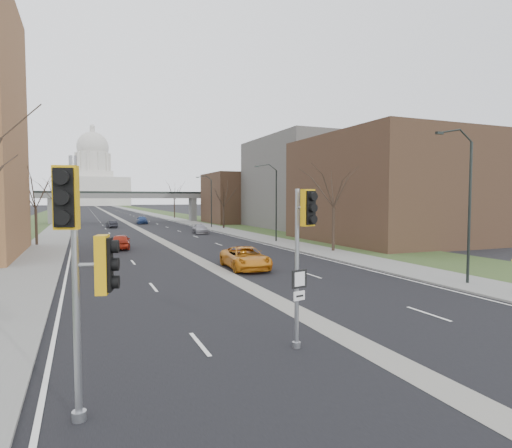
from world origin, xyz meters
TOP-DOWN VIEW (x-y plane):
  - ground at (0.00, 0.00)m, footprint 700.00×700.00m
  - road_surface at (0.00, 150.00)m, footprint 20.00×600.00m
  - median_strip at (0.00, 150.00)m, footprint 1.20×600.00m
  - sidewalk_right at (12.00, 150.00)m, footprint 4.00×600.00m
  - sidewalk_left at (-12.00, 150.00)m, footprint 4.00×600.00m
  - grass_verge_right at (18.00, 150.00)m, footprint 8.00×600.00m
  - grass_verge_left at (-18.00, 150.00)m, footprint 8.00×600.00m
  - commercial_block_near at (24.00, 28.00)m, footprint 16.00×20.00m
  - commercial_block_mid at (28.00, 52.00)m, footprint 18.00×22.00m
  - commercial_block_far at (22.00, 70.00)m, footprint 14.00×14.00m
  - pedestrian_bridge at (0.00, 80.00)m, footprint 34.00×3.00m
  - capitol at (0.00, 320.00)m, footprint 48.00×42.00m
  - streetlight_near at (10.99, 6.00)m, footprint 2.61×0.20m
  - streetlight_mid at (10.99, 32.00)m, footprint 2.61×0.20m
  - streetlight_far at (10.99, 58.00)m, footprint 2.61×0.20m
  - tree_left_b at (-13.00, 38.00)m, footprint 6.75×6.75m
  - tree_left_c at (-13.00, 72.00)m, footprint 7.65×7.65m
  - tree_right_a at (13.00, 22.00)m, footprint 7.20×7.20m
  - tree_right_b at (13.00, 55.00)m, footprint 6.30×6.30m
  - tree_right_c at (13.00, 95.00)m, footprint 7.65×7.65m
  - signal_pole_left at (-8.59, -2.09)m, footprint 1.24×0.98m
  - signal_pole_median at (-2.05, 0.19)m, footprint 0.67×0.88m
  - car_left_near at (-5.12, 31.68)m, footprint 2.27×4.58m
  - car_left_far at (-3.91, 64.23)m, footprint 1.81×3.89m
  - car_right_near at (2.00, 16.05)m, footprint 2.89×5.70m
  - car_right_mid at (6.91, 47.03)m, footprint 1.99×4.46m
  - car_right_far at (2.36, 74.02)m, footprint 1.97×4.66m

SIDE VIEW (x-z plane):
  - ground at x=0.00m, z-range 0.00..0.00m
  - median_strip at x=0.00m, z-range -0.01..0.01m
  - road_surface at x=0.00m, z-range 0.00..0.01m
  - grass_verge_right at x=18.00m, z-range 0.00..0.10m
  - grass_verge_left at x=-18.00m, z-range 0.00..0.10m
  - sidewalk_right at x=12.00m, z-range 0.00..0.12m
  - sidewalk_left at x=-12.00m, z-range 0.00..0.12m
  - car_left_far at x=-3.91m, z-range 0.00..1.23m
  - car_right_mid at x=6.91m, z-range 0.00..1.27m
  - car_left_near at x=-5.12m, z-range 0.00..1.50m
  - car_right_near at x=2.00m, z-range 0.00..1.54m
  - car_right_far at x=2.36m, z-range 0.00..1.57m
  - signal_pole_median at x=-2.05m, z-range 1.03..6.28m
  - signal_pole_left at x=-8.59m, z-range 0.90..6.76m
  - pedestrian_bridge at x=0.00m, z-range 1.62..8.07m
  - commercial_block_far at x=22.00m, z-range 0.00..10.00m
  - tree_right_b at x=13.00m, z-range 1.71..9.93m
  - commercial_block_near at x=24.00m, z-range 0.00..12.00m
  - tree_left_b at x=-13.00m, z-range 1.82..10.63m
  - tree_right_a at x=13.00m, z-range 1.94..11.34m
  - streetlight_near at x=10.99m, z-range 2.60..11.30m
  - streetlight_mid at x=10.99m, z-range 2.60..11.30m
  - streetlight_far at x=10.99m, z-range 2.60..11.30m
  - tree_left_c at x=-13.00m, z-range 2.05..12.04m
  - tree_right_c at x=13.00m, z-range 2.05..12.04m
  - commercial_block_mid at x=28.00m, z-range 0.00..15.00m
  - capitol at x=0.00m, z-range -9.28..46.47m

